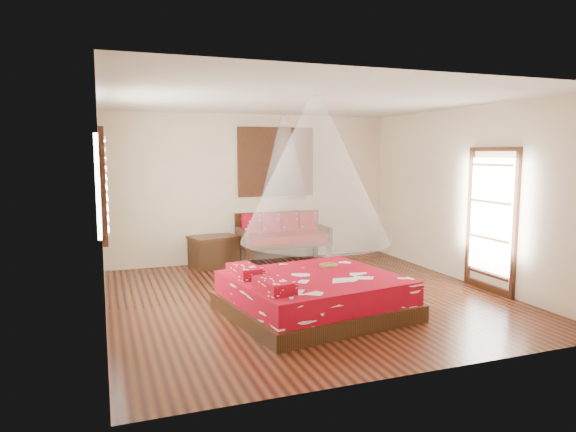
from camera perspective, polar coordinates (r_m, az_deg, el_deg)
name	(u,v)px	position (r m, az deg, el deg)	size (l,w,h in m)	color
room	(308,201)	(7.26, 2.21, 1.67)	(5.54, 5.54, 2.84)	black
bed	(313,295)	(6.72, 2.81, -8.74)	(2.41, 2.24, 0.64)	black
daybed	(282,235)	(9.74, -0.66, -2.15)	(1.71, 0.76, 0.94)	black
storage_chest	(214,251)	(9.50, -8.25, -3.89)	(0.95, 0.79, 0.57)	black
shutter_panel	(276,162)	(9.93, -1.33, 6.03)	(1.52, 0.06, 1.32)	black
window_left	(104,183)	(6.90, -19.81, 3.47)	(0.10, 1.74, 1.34)	black
glazed_door	(491,221)	(8.24, 21.63, -0.49)	(0.08, 1.02, 2.16)	black
wine_tray	(329,262)	(7.21, 4.54, -5.17)	(0.27, 0.27, 0.21)	brown
mosquito_net_main	(315,171)	(6.48, 3.04, 5.00)	(1.91, 1.91, 1.80)	white
mosquito_net_daybed	(284,157)	(9.49, -0.41, 6.58)	(0.85, 0.85, 1.50)	white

